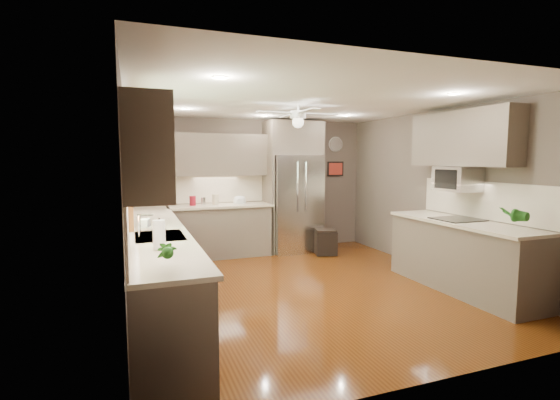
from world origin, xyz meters
TOP-DOWN VIEW (x-y plane):
  - floor at (0.00, 0.00)m, footprint 5.00×5.00m
  - ceiling at (0.00, 0.00)m, footprint 5.00×5.00m
  - wall_back at (0.00, 2.50)m, footprint 4.50×0.00m
  - wall_front at (0.00, -2.50)m, footprint 4.50×0.00m
  - wall_left at (-2.25, 0.00)m, footprint 0.00×5.00m
  - wall_right at (2.25, 0.00)m, footprint 0.00×5.00m
  - canister_a at (-1.19, 2.19)m, footprint 0.12×0.12m
  - canister_b at (-1.00, 2.24)m, footprint 0.10×0.10m
  - canister_c at (-0.79, 2.19)m, footprint 0.16×0.16m
  - soap_bottle at (-2.07, -0.17)m, footprint 0.11×0.11m
  - potted_plant_left at (-1.96, -1.89)m, footprint 0.16×0.11m
  - potted_plant_right at (1.90, -1.54)m, footprint 0.22×0.19m
  - bowl at (-0.34, 2.21)m, footprint 0.24×0.24m
  - left_run at (-1.95, 0.15)m, footprint 0.65×4.70m
  - back_run at (-0.72, 2.20)m, footprint 1.85×0.65m
  - uppers at (-0.74, 0.71)m, footprint 4.50×4.70m
  - window at (-2.22, -0.50)m, footprint 0.05×1.12m
  - sink at (-1.93, -0.50)m, footprint 0.50×0.70m
  - refrigerator at (0.70, 2.16)m, footprint 1.06×0.75m
  - right_run at (1.93, -0.80)m, footprint 0.70×2.20m
  - microwave at (2.03, -0.55)m, footprint 0.43×0.55m
  - ceiling_fan at (-0.00, 0.30)m, footprint 1.18×1.18m
  - recessed_lights at (-0.04, 0.40)m, footprint 2.84×3.14m
  - wall_clock at (1.75, 2.48)m, footprint 0.30×0.03m
  - framed_print at (1.75, 2.48)m, footprint 0.36×0.03m
  - stool at (1.11, 1.63)m, footprint 0.46×0.46m
  - paper_towel at (-1.98, -1.19)m, footprint 0.11×0.11m

SIDE VIEW (x-z plane):
  - floor at x=0.00m, z-range 0.00..0.00m
  - stool at x=1.11m, z-range 0.01..0.47m
  - left_run at x=-1.95m, z-range -0.24..1.21m
  - back_run at x=-0.72m, z-range -0.24..1.21m
  - right_run at x=1.93m, z-range -0.24..1.21m
  - sink at x=-1.93m, z-range 0.75..1.07m
  - bowl at x=-0.34m, z-range 0.94..1.00m
  - canister_b at x=-1.00m, z-range 0.94..1.08m
  - canister_a at x=-1.19m, z-range 0.93..1.11m
  - canister_c at x=-0.79m, z-range 0.93..1.13m
  - soap_bottle at x=-2.07m, z-range 0.94..1.14m
  - potted_plant_left at x=-1.96m, z-range 0.94..1.22m
  - paper_towel at x=-1.98m, z-range 0.94..1.22m
  - potted_plant_right at x=1.90m, z-range 0.94..1.29m
  - refrigerator at x=0.70m, z-range -0.04..2.41m
  - wall_back at x=0.00m, z-range -1.00..3.50m
  - wall_front at x=0.00m, z-range -1.00..3.50m
  - wall_left at x=-2.25m, z-range -1.25..3.75m
  - wall_right at x=2.25m, z-range -1.25..3.75m
  - microwave at x=2.03m, z-range 1.31..1.65m
  - framed_print at x=1.75m, z-range 1.40..1.70m
  - window at x=-2.22m, z-range 1.09..2.01m
  - uppers at x=-0.74m, z-range 1.39..2.35m
  - wall_clock at x=1.75m, z-range 1.90..2.20m
  - ceiling_fan at x=0.00m, z-range 2.17..2.49m
  - recessed_lights at x=-0.04m, z-range 2.49..2.50m
  - ceiling at x=0.00m, z-range 2.50..2.50m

